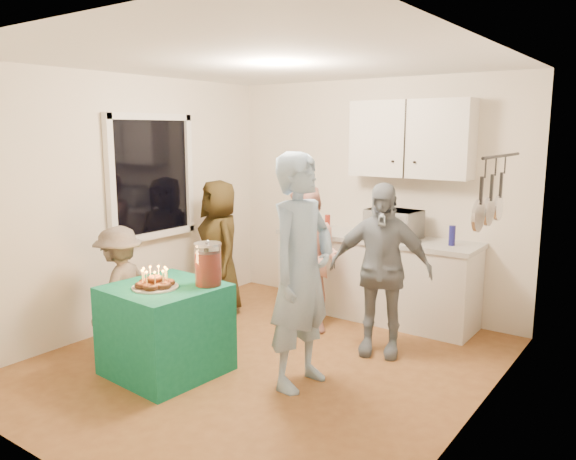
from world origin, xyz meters
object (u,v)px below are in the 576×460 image
Objects in this scene: man_birthday at (302,272)px; woman_back_left at (220,247)px; punch_jar at (208,265)px; woman_back_right at (380,269)px; child_near_left at (120,290)px; party_table at (166,329)px; woman_back_center at (308,259)px; counter at (374,279)px; microwave at (393,224)px.

man_birthday is 1.26× the size of woman_back_left.
woman_back_right is (0.99, 1.20, -0.14)m from punch_jar.
man_birthday is at bearing 17.61° from punch_jar.
woman_back_right is 1.34× the size of child_near_left.
woman_back_left is 1.45m from child_near_left.
party_table is 0.70m from child_near_left.
woman_back_right reaches higher than punch_jar.
woman_back_right reaches higher than party_table.
punch_jar is 0.29× the size of child_near_left.
woman_back_center is at bearing 75.19° from party_table.
woman_back_left is (-1.52, -0.84, 0.32)m from counter.
man_birthday is at bearing 24.37° from party_table.
woman_back_left is at bearing -149.36° from microwave.
punch_jar is at bearing 39.39° from party_table.
woman_back_center reaches higher than child_near_left.
man_birthday reaches higher than woman_back_left.
woman_back_left is 1.26× the size of child_near_left.
counter is at bearing 64.08° from woman_back_center.
counter is 1.85× the size of child_near_left.
man_birthday is at bearing -60.02° from woman_back_center.
woman_back_right is at bearing -8.90° from woman_back_center.
child_near_left is (-1.43, -2.28, 0.16)m from counter.
counter is 1.95m from man_birthday.
party_table is 0.54× the size of woman_back_right.
microwave reaches higher than counter.
punch_jar is at bearing -96.76° from woman_back_center.
punch_jar is at bearing -147.89° from woman_back_right.
counter is at bearing 101.01° from woman_back_right.
punch_jar is 0.81m from man_birthday.
party_table is 1.97m from woman_back_right.
woman_back_center reaches higher than party_table.
counter is 1.39× the size of woman_back_right.
woman_back_right reaches higher than woman_back_left.
woman_back_left reaches higher than child_near_left.
man_birthday reaches higher than party_table.
party_table is 0.45× the size of man_birthday.
counter is 1.47× the size of woman_back_center.
punch_jar is 1.02m from child_near_left.
child_near_left reaches higher than punch_jar.
man_birthday is 1.81m from child_near_left.
child_near_left is at bearing -169.63° from punch_jar.
man_birthday is at bearing -81.00° from counter.
woman_back_right is (0.51, -0.90, 0.36)m from counter.
counter is 1.09m from woman_back_right.
counter is at bearing -175.29° from microwave.
child_near_left is at bearing -121.00° from microwave.
counter reaches higher than party_table.
party_table is at bearing -35.90° from woman_back_left.
woman_back_left is (-1.81, 1.02, -0.19)m from man_birthday.
woman_back_center is (1.16, 0.05, -0.00)m from woman_back_left.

